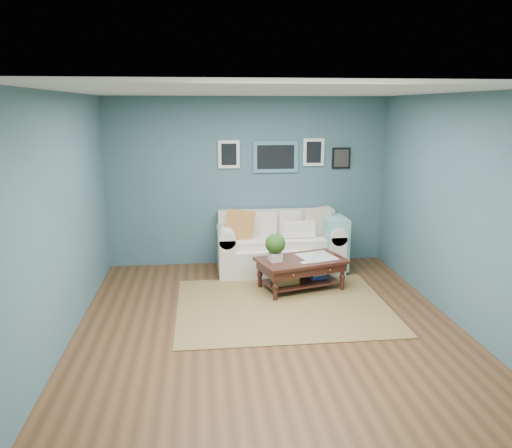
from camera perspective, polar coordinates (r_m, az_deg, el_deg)
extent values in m
plane|color=brown|center=(6.07, 1.40, -11.43)|extent=(5.00, 5.00, 0.00)
plane|color=white|center=(5.52, 1.57, 14.95)|extent=(5.00, 5.00, 0.00)
cube|color=#40616B|center=(8.09, -0.94, 4.83)|extent=(4.50, 0.02, 2.70)
cube|color=#40616B|center=(3.28, 7.50, -8.06)|extent=(4.50, 0.02, 2.70)
cube|color=#40616B|center=(5.79, -21.17, 0.52)|extent=(0.02, 5.00, 2.70)
cube|color=#40616B|center=(6.35, 22.03, 1.52)|extent=(0.02, 5.00, 2.70)
cube|color=slate|center=(8.07, 2.25, 7.66)|extent=(0.72, 0.03, 0.50)
cube|color=black|center=(8.05, 2.27, 7.65)|extent=(0.60, 0.01, 0.38)
cube|color=white|center=(7.99, -3.12, 7.96)|extent=(0.34, 0.03, 0.44)
cube|color=white|center=(8.18, 6.60, 8.16)|extent=(0.34, 0.03, 0.44)
cube|color=black|center=(8.30, 9.70, 7.44)|extent=(0.30, 0.03, 0.34)
cube|color=brown|center=(6.59, 3.07, -9.34)|extent=(2.73, 2.18, 0.01)
cube|color=beige|center=(7.90, 2.68, -3.85)|extent=(1.44, 0.89, 0.43)
cube|color=beige|center=(8.11, 2.33, -0.06)|extent=(1.88, 0.22, 0.49)
cube|color=beige|center=(7.79, -3.44, -3.34)|extent=(0.24, 0.89, 0.63)
cube|color=beige|center=(8.04, 8.61, -2.93)|extent=(0.24, 0.89, 0.63)
cylinder|color=beige|center=(7.70, -3.47, -1.10)|extent=(0.26, 0.89, 0.26)
cylinder|color=beige|center=(7.96, 8.69, -0.76)|extent=(0.26, 0.89, 0.26)
cube|color=beige|center=(7.72, -0.05, -2.11)|extent=(0.73, 0.57, 0.13)
cube|color=beige|center=(7.84, 5.55, -1.93)|extent=(0.73, 0.57, 0.13)
cube|color=beige|center=(7.93, -0.28, 0.16)|extent=(0.73, 0.12, 0.36)
cube|color=beige|center=(8.04, 5.18, 0.30)|extent=(0.73, 0.12, 0.36)
cube|color=#CE6E33|center=(7.63, -1.88, -0.05)|extent=(0.49, 0.17, 0.48)
cube|color=beige|center=(7.89, 7.06, 0.30)|extent=(0.48, 0.18, 0.47)
cube|color=silver|center=(7.73, 4.91, -0.62)|extent=(0.51, 0.12, 0.24)
cube|color=#77B2AE|center=(7.89, 8.88, -2.11)|extent=(0.34, 0.56, 0.81)
cube|color=black|center=(7.07, 5.18, -4.14)|extent=(1.34, 1.00, 0.04)
cube|color=black|center=(7.09, 5.17, -4.76)|extent=(1.24, 0.90, 0.12)
cube|color=black|center=(7.17, 5.13, -6.56)|extent=(1.12, 0.78, 0.02)
sphere|color=gold|center=(6.70, 4.30, -5.83)|extent=(0.03, 0.03, 0.03)
sphere|color=gold|center=(6.95, 8.44, -5.22)|extent=(0.03, 0.03, 0.03)
cylinder|color=black|center=(6.69, 2.23, -7.14)|extent=(0.06, 0.06, 0.41)
cylinder|color=black|center=(7.16, 9.85, -5.94)|extent=(0.06, 0.06, 0.41)
cylinder|color=black|center=(7.16, 0.44, -5.75)|extent=(0.06, 0.06, 0.41)
cylinder|color=black|center=(7.60, 7.70, -4.73)|extent=(0.06, 0.06, 0.41)
cube|color=silver|center=(6.93, 2.21, -3.77)|extent=(0.20, 0.20, 0.12)
sphere|color=#274917|center=(6.87, 2.22, -2.26)|extent=(0.28, 0.28, 0.28)
cube|color=silver|center=(7.17, 6.96, -3.72)|extent=(0.59, 0.59, 0.01)
cube|color=olive|center=(7.02, 3.33, -5.98)|extent=(0.39, 0.32, 0.20)
cube|color=#264296|center=(7.29, 7.03, -5.70)|extent=(0.28, 0.24, 0.11)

